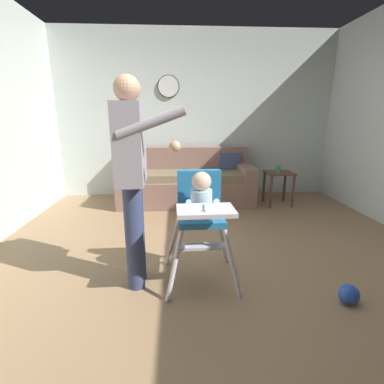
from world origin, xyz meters
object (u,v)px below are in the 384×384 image
at_px(couch, 186,182).
at_px(sippy_cup, 278,169).
at_px(adult_standing, 133,174).
at_px(wall_clock, 168,86).
at_px(toy_ball, 349,294).
at_px(side_table, 279,181).
at_px(high_chair, 201,207).

relative_size(couch, sippy_cup, 20.98).
height_order(adult_standing, sippy_cup, adult_standing).
bearing_deg(wall_clock, adult_standing, -94.63).
relative_size(adult_standing, wall_clock, 4.57).
height_order(adult_standing, wall_clock, wall_clock).
relative_size(adult_standing, toy_ball, 10.96).
distance_m(adult_standing, side_table, 2.86).
bearing_deg(wall_clock, toy_ball, -66.46).
relative_size(toy_ball, wall_clock, 0.42).
bearing_deg(high_chair, side_table, 144.28).
height_order(high_chair, toy_ball, high_chair).
bearing_deg(sippy_cup, wall_clock, 156.82).
xyz_separation_m(couch, adult_standing, (-0.49, -2.30, 0.59)).
height_order(couch, high_chair, high_chair).
distance_m(high_chair, side_table, 2.49).
height_order(couch, side_table, couch).
xyz_separation_m(high_chair, wall_clock, (-0.30, 2.76, 1.17)).
height_order(couch, adult_standing, adult_standing).
xyz_separation_m(couch, high_chair, (0.03, -2.28, 0.32)).
bearing_deg(side_table, sippy_cup, 180.00).
bearing_deg(sippy_cup, high_chair, -123.93).
xyz_separation_m(high_chair, side_table, (1.40, 2.04, -0.27)).
xyz_separation_m(side_table, wall_clock, (-1.70, 0.72, 1.44)).
bearing_deg(adult_standing, wall_clock, 84.01).
distance_m(couch, high_chair, 2.31).
height_order(high_chair, adult_standing, adult_standing).
bearing_deg(toy_ball, sippy_cup, 82.85).
bearing_deg(adult_standing, side_table, 45.60).
height_order(couch, toy_ball, couch).
xyz_separation_m(adult_standing, sippy_cup, (1.90, 2.06, -0.35)).
bearing_deg(couch, sippy_cup, 80.34).
bearing_deg(high_chair, wall_clock, -175.20).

